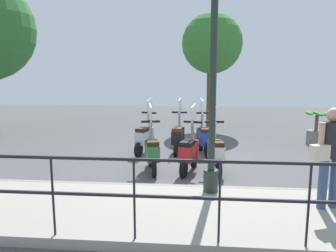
{
  "coord_description": "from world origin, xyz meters",
  "views": [
    {
      "loc": [
        -8.08,
        -0.24,
        2.27
      ],
      "look_at": [
        0.2,
        0.5,
        0.9
      ],
      "focal_mm": 35.0,
      "sensor_mm": 36.0,
      "label": 1
    }
  ],
  "objects_px": {
    "scooter_near_1": "(189,152)",
    "scooter_far_2": "(145,137)",
    "scooter_far_0": "(204,137)",
    "potted_palm": "(316,131)",
    "lamp_post_near": "(213,80)",
    "scooter_near_2": "(152,151)",
    "pedestrian_with_bag": "(330,150)",
    "scooter_far_1": "(178,136)",
    "scooter_near_0": "(216,152)",
    "tree_distant": "(212,44)"
  },
  "relations": [
    {
      "from": "scooter_near_1",
      "to": "scooter_far_2",
      "type": "distance_m",
      "value": 2.08
    },
    {
      "from": "scooter_far_0",
      "to": "potted_palm",
      "type": "bearing_deg",
      "value": -78.82
    },
    {
      "from": "lamp_post_near",
      "to": "potted_palm",
      "type": "relative_size",
      "value": 4.22
    },
    {
      "from": "scooter_near_2",
      "to": "scooter_far_0",
      "type": "xyz_separation_m",
      "value": [
        1.75,
        -1.21,
        0.0
      ]
    },
    {
      "from": "pedestrian_with_bag",
      "to": "scooter_far_1",
      "type": "distance_m",
      "value": 4.74
    },
    {
      "from": "scooter_near_0",
      "to": "scooter_far_0",
      "type": "xyz_separation_m",
      "value": [
        1.68,
        0.24,
        0.0
      ]
    },
    {
      "from": "scooter_near_2",
      "to": "scooter_far_2",
      "type": "xyz_separation_m",
      "value": [
        1.66,
        0.43,
        0.0
      ]
    },
    {
      "from": "scooter_far_0",
      "to": "tree_distant",
      "type": "bearing_deg",
      "value": -16.89
    },
    {
      "from": "scooter_near_2",
      "to": "scooter_far_0",
      "type": "height_order",
      "value": "same"
    },
    {
      "from": "scooter_near_2",
      "to": "scooter_far_2",
      "type": "relative_size",
      "value": 1.0
    },
    {
      "from": "scooter_near_0",
      "to": "scooter_far_1",
      "type": "xyz_separation_m",
      "value": [
        1.75,
        0.97,
        0.0
      ]
    },
    {
      "from": "tree_distant",
      "to": "potted_palm",
      "type": "height_order",
      "value": "tree_distant"
    },
    {
      "from": "lamp_post_near",
      "to": "scooter_near_1",
      "type": "relative_size",
      "value": 2.91
    },
    {
      "from": "scooter_far_2",
      "to": "scooter_near_1",
      "type": "bearing_deg",
      "value": -125.44
    },
    {
      "from": "pedestrian_with_bag",
      "to": "scooter_near_0",
      "type": "relative_size",
      "value": 1.03
    },
    {
      "from": "tree_distant",
      "to": "scooter_near_0",
      "type": "bearing_deg",
      "value": 178.9
    },
    {
      "from": "scooter_near_0",
      "to": "scooter_far_2",
      "type": "distance_m",
      "value": 2.46
    },
    {
      "from": "scooter_far_2",
      "to": "scooter_far_1",
      "type": "bearing_deg",
      "value": -63.34
    },
    {
      "from": "pedestrian_with_bag",
      "to": "scooter_near_2",
      "type": "height_order",
      "value": "pedestrian_with_bag"
    },
    {
      "from": "pedestrian_with_bag",
      "to": "scooter_far_2",
      "type": "height_order",
      "value": "pedestrian_with_bag"
    },
    {
      "from": "potted_palm",
      "to": "scooter_near_2",
      "type": "distance_m",
      "value": 5.79
    },
    {
      "from": "tree_distant",
      "to": "pedestrian_with_bag",
      "type": "bearing_deg",
      "value": -170.0
    },
    {
      "from": "lamp_post_near",
      "to": "scooter_far_2",
      "type": "xyz_separation_m",
      "value": [
        3.21,
        1.71,
        -1.66
      ]
    },
    {
      "from": "lamp_post_near",
      "to": "pedestrian_with_bag",
      "type": "distance_m",
      "value": 2.16
    },
    {
      "from": "lamp_post_near",
      "to": "potted_palm",
      "type": "xyz_separation_m",
      "value": [
        4.85,
        -3.48,
        -1.7
      ]
    },
    {
      "from": "tree_distant",
      "to": "scooter_far_2",
      "type": "xyz_separation_m",
      "value": [
        -4.73,
        2.0,
        -2.89
      ]
    },
    {
      "from": "tree_distant",
      "to": "scooter_far_1",
      "type": "distance_m",
      "value": 5.51
    },
    {
      "from": "scooter_near_0",
      "to": "scooter_near_2",
      "type": "height_order",
      "value": "same"
    },
    {
      "from": "pedestrian_with_bag",
      "to": "scooter_near_0",
      "type": "height_order",
      "value": "pedestrian_with_bag"
    },
    {
      "from": "tree_distant",
      "to": "scooter_far_1",
      "type": "height_order",
      "value": "tree_distant"
    },
    {
      "from": "potted_palm",
      "to": "scooter_far_0",
      "type": "bearing_deg",
      "value": 113.59
    },
    {
      "from": "scooter_far_1",
      "to": "scooter_near_1",
      "type": "bearing_deg",
      "value": -164.01
    },
    {
      "from": "scooter_near_2",
      "to": "scooter_near_1",
      "type": "bearing_deg",
      "value": -102.36
    },
    {
      "from": "scooter_near_1",
      "to": "lamp_post_near",
      "type": "bearing_deg",
      "value": -149.56
    },
    {
      "from": "scooter_near_2",
      "to": "scooter_far_1",
      "type": "distance_m",
      "value": 1.88
    },
    {
      "from": "potted_palm",
      "to": "scooter_far_2",
      "type": "height_order",
      "value": "scooter_far_2"
    },
    {
      "from": "scooter_near_1",
      "to": "scooter_far_1",
      "type": "distance_m",
      "value": 1.84
    },
    {
      "from": "tree_distant",
      "to": "scooter_near_1",
      "type": "xyz_separation_m",
      "value": [
        -6.36,
        0.73,
        -2.89
      ]
    },
    {
      "from": "scooter_far_1",
      "to": "scooter_far_2",
      "type": "bearing_deg",
      "value": 104.73
    },
    {
      "from": "lamp_post_near",
      "to": "pedestrian_with_bag",
      "type": "xyz_separation_m",
      "value": [
        -0.56,
        -1.8,
        -1.06
      ]
    },
    {
      "from": "tree_distant",
      "to": "scooter_near_0",
      "type": "relative_size",
      "value": 3.01
    },
    {
      "from": "potted_palm",
      "to": "scooter_near_2",
      "type": "height_order",
      "value": "scooter_near_2"
    },
    {
      "from": "lamp_post_near",
      "to": "scooter_far_2",
      "type": "bearing_deg",
      "value": 27.98
    },
    {
      "from": "pedestrian_with_bag",
      "to": "scooter_near_0",
      "type": "distance_m",
      "value": 2.78
    },
    {
      "from": "scooter_near_1",
      "to": "scooter_far_1",
      "type": "height_order",
      "value": "same"
    },
    {
      "from": "lamp_post_near",
      "to": "scooter_far_1",
      "type": "bearing_deg",
      "value": 13.15
    },
    {
      "from": "pedestrian_with_bag",
      "to": "scooter_far_0",
      "type": "xyz_separation_m",
      "value": [
        3.86,
        1.86,
        -0.6
      ]
    },
    {
      "from": "scooter_far_0",
      "to": "scooter_far_1",
      "type": "relative_size",
      "value": 1.0
    },
    {
      "from": "lamp_post_near",
      "to": "scooter_near_0",
      "type": "bearing_deg",
      "value": -6.2
    },
    {
      "from": "pedestrian_with_bag",
      "to": "scooter_far_1",
      "type": "height_order",
      "value": "pedestrian_with_bag"
    }
  ]
}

